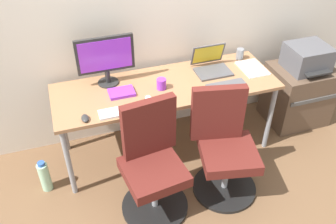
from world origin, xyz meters
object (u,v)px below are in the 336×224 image
(office_chair_right, at_px, (224,148))
(desktop_monitor, at_px, (105,57))
(coffee_mug, at_px, (161,84))
(side_cabinet, at_px, (298,94))
(open_laptop, at_px, (211,65))
(printer, at_px, (307,58))
(water_bottle_on_floor, at_px, (45,176))
(office_chair_left, at_px, (152,165))

(office_chair_right, relative_size, desktop_monitor, 1.96)
(office_chair_right, height_order, coffee_mug, office_chair_right)
(side_cabinet, distance_m, open_laptop, 1.07)
(open_laptop, height_order, coffee_mug, open_laptop)
(desktop_monitor, bearing_deg, printer, -5.14)
(water_bottle_on_floor, xyz_separation_m, coffee_mug, (1.08, 0.13, 0.62))
(office_chair_left, bearing_deg, open_laptop, 42.56)
(water_bottle_on_floor, bearing_deg, open_laptop, 10.14)
(office_chair_right, xyz_separation_m, open_laptop, (0.17, 0.70, 0.35))
(office_chair_left, bearing_deg, desktop_monitor, 101.67)
(open_laptop, relative_size, coffee_mug, 3.37)
(office_chair_right, distance_m, water_bottle_on_floor, 1.51)
(coffee_mug, bearing_deg, side_cabinet, 2.13)
(side_cabinet, relative_size, water_bottle_on_floor, 1.98)
(desktop_monitor, height_order, coffee_mug, desktop_monitor)
(coffee_mug, bearing_deg, open_laptop, 16.27)
(office_chair_left, bearing_deg, office_chair_right, -0.08)
(office_chair_right, height_order, desktop_monitor, desktop_monitor)
(office_chair_right, bearing_deg, desktop_monitor, 134.35)
(office_chair_left, relative_size, coffee_mug, 10.22)
(office_chair_left, bearing_deg, water_bottle_on_floor, 153.24)
(side_cabinet, bearing_deg, office_chair_right, -151.63)
(office_chair_right, xyz_separation_m, water_bottle_on_floor, (-1.43, 0.42, -0.28))
(side_cabinet, bearing_deg, office_chair_left, -160.61)
(printer, height_order, desktop_monitor, desktop_monitor)
(office_chair_left, relative_size, printer, 2.35)
(printer, relative_size, open_laptop, 1.29)
(printer, xyz_separation_m, water_bottle_on_floor, (-2.56, -0.19, -0.59))
(office_chair_right, height_order, open_laptop, open_laptop)
(desktop_monitor, xyz_separation_m, coffee_mug, (0.41, -0.22, -0.20))
(printer, xyz_separation_m, desktop_monitor, (-1.89, 0.17, 0.24))
(office_chair_right, bearing_deg, printer, 28.34)
(open_laptop, bearing_deg, office_chair_right, -103.29)
(office_chair_right, distance_m, coffee_mug, 0.74)
(coffee_mug, bearing_deg, office_chair_left, -114.30)
(office_chair_left, relative_size, open_laptop, 3.03)
(office_chair_left, xyz_separation_m, desktop_monitor, (-0.16, 0.78, 0.55))
(water_bottle_on_floor, relative_size, coffee_mug, 3.37)
(office_chair_right, height_order, water_bottle_on_floor, office_chair_right)
(water_bottle_on_floor, relative_size, open_laptop, 1.00)
(office_chair_left, bearing_deg, coffee_mug, 65.70)
(water_bottle_on_floor, distance_m, desktop_monitor, 1.12)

